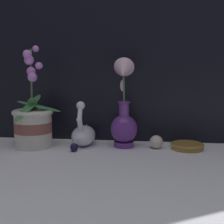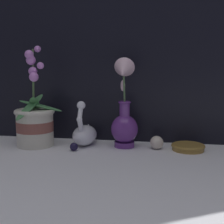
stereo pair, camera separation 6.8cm
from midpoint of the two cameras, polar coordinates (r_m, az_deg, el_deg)
ground_plane at (r=1.09m, az=0.00°, el=-8.76°), size 2.80×2.80×0.00m
orchid_potted_plant at (r=1.29m, az=-12.48°, el=-1.78°), size 0.19×0.22×0.40m
swan_figurine at (r=1.29m, az=-3.53°, el=-3.92°), size 0.10×0.17×0.19m
blue_vase at (r=1.23m, az=3.83°, el=-0.79°), size 0.11×0.14×0.36m
glass_sphere at (r=1.24m, az=9.74°, el=-5.52°), size 0.05×0.05×0.05m
amber_dish at (r=1.25m, az=15.26°, el=-6.16°), size 0.13×0.13×0.02m
glass_bauble at (r=1.21m, az=-5.39°, el=-6.36°), size 0.03×0.03×0.03m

